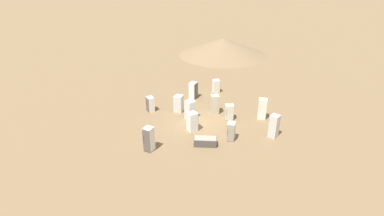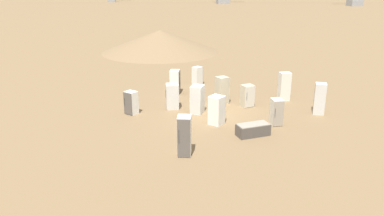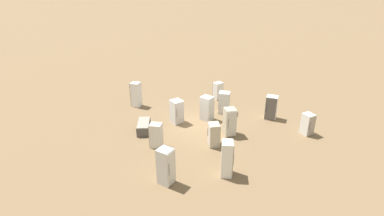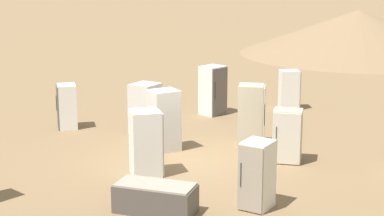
% 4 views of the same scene
% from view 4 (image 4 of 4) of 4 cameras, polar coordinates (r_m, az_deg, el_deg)
% --- Properties ---
extents(ground_plane, '(1000.00, 1000.00, 0.00)m').
position_cam_4_polar(ground_plane, '(17.34, -0.76, -4.64)').
color(ground_plane, brown).
extents(dirt_mound, '(13.20, 13.20, 2.48)m').
position_cam_4_polar(dirt_mound, '(37.41, 14.49, 6.56)').
color(dirt_mound, '#7F6647').
rests_on(dirt_mound, ground_plane).
extents(discarded_fridge_0, '(0.80, 0.80, 1.59)m').
position_cam_4_polar(discarded_fridge_0, '(19.67, -4.19, -0.10)').
color(discarded_fridge_0, silver).
rests_on(discarded_fridge_0, ground_plane).
extents(discarded_fridge_1, '(0.90, 0.83, 1.42)m').
position_cam_4_polar(discarded_fridge_1, '(17.18, 8.47, -2.47)').
color(discarded_fridge_1, '#B2A88E').
rests_on(discarded_fridge_1, ground_plane).
extents(discarded_fridge_2, '(0.83, 0.88, 1.69)m').
position_cam_4_polar(discarded_fridge_2, '(22.16, 1.86, 1.58)').
color(discarded_fridge_2, white).
rests_on(discarded_fridge_2, ground_plane).
extents(discarded_fridge_4, '(0.95, 0.92, 1.80)m').
position_cam_4_polar(discarded_fridge_4, '(18.47, 5.30, -0.67)').
color(discarded_fridge_4, '#B2A88E').
rests_on(discarded_fridge_4, ground_plane).
extents(discarded_fridge_5, '(0.90, 0.87, 1.40)m').
position_cam_4_polar(discarded_fridge_5, '(23.25, 8.65, 1.62)').
color(discarded_fridge_5, white).
rests_on(discarded_fridge_5, ground_plane).
extents(discarded_fridge_6, '(0.98, 1.00, 1.74)m').
position_cam_4_polar(discarded_fridge_6, '(17.99, -2.53, -1.10)').
color(discarded_fridge_6, silver).
rests_on(discarded_fridge_6, ground_plane).
extents(discarded_fridge_8, '(0.60, 0.73, 1.50)m').
position_cam_4_polar(discarded_fridge_8, '(13.96, 5.80, -5.94)').
color(discarded_fridge_8, beige).
rests_on(discarded_fridge_8, ground_plane).
extents(discarded_fridge_9, '(1.03, 1.03, 1.65)m').
position_cam_4_polar(discarded_fridge_9, '(15.98, -4.10, -3.13)').
color(discarded_fridge_9, white).
rests_on(discarded_fridge_9, ground_plane).
extents(discarded_fridge_11, '(1.85, 1.13, 0.64)m').
position_cam_4_polar(discarded_fridge_11, '(13.83, -3.27, -7.99)').
color(discarded_fridge_11, '#4C4742').
rests_on(discarded_fridge_11, ground_plane).
extents(discarded_fridge_12, '(0.90, 0.90, 1.41)m').
position_cam_4_polar(discarded_fridge_12, '(20.75, -11.07, 0.14)').
color(discarded_fridge_12, white).
rests_on(discarded_fridge_12, ground_plane).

